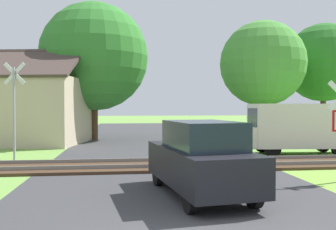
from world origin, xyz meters
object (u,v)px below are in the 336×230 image
object	(u,v)px
house	(13,109)
tree_far	(324,63)
tree_right	(263,64)
mail_truck	(295,126)
parked_car	(201,158)
tree_center	(94,57)
crossing_sign_far	(14,105)

from	to	relation	value
house	tree_far	distance (m)	20.82
house	tree_right	bearing A→B (deg)	9.94
mail_truck	parked_car	world-z (taller)	mail_truck
house	tree_center	world-z (taller)	tree_center
tree_far	mail_truck	world-z (taller)	tree_far
crossing_sign_far	tree_far	size ratio (longest dim) A/B	0.48
crossing_sign_far	tree_right	world-z (taller)	tree_right
tree_right	tree_center	world-z (taller)	tree_center
house	parked_car	world-z (taller)	house
mail_truck	tree_far	bearing A→B (deg)	-30.59
house	tree_right	xyz separation A→B (m)	(15.05, -0.02, 2.80)
tree_center	crossing_sign_far	bearing A→B (deg)	-103.74
crossing_sign_far	tree_center	xyz separation A→B (m)	(2.33, 9.51, 3.10)
tree_far	tree_center	bearing A→B (deg)	-177.99
crossing_sign_far	house	size ratio (longest dim) A/B	0.41
tree_right	mail_truck	size ratio (longest dim) A/B	1.49
crossing_sign_far	tree_far	bearing A→B (deg)	41.01
house	mail_truck	bearing A→B (deg)	-16.51
house	tree_far	xyz separation A→B (m)	(20.44, 2.35, 3.22)
tree_center	tree_right	bearing A→B (deg)	-9.78
house	tree_far	size ratio (longest dim) A/B	1.18
tree_far	parked_car	size ratio (longest dim) A/B	1.90
tree_center	parked_car	size ratio (longest dim) A/B	2.09
tree_center	mail_truck	world-z (taller)	tree_center
crossing_sign_far	tree_center	distance (m)	10.27
crossing_sign_far	mail_truck	bearing A→B (deg)	15.94
house	tree_right	distance (m)	15.31
tree_right	tree_far	bearing A→B (deg)	23.74
parked_car	tree_center	bearing A→B (deg)	94.70
crossing_sign_far	house	world-z (taller)	house
tree_center	parked_car	bearing A→B (deg)	-77.05
crossing_sign_far	parked_car	xyz separation A→B (m)	(5.95, -6.22, -1.30)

